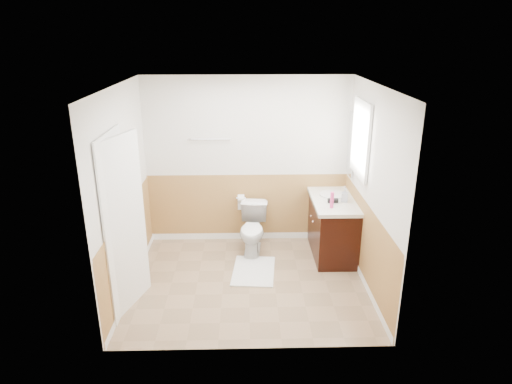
{
  "coord_description": "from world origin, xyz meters",
  "views": [
    {
      "loc": [
        -0.04,
        -5.08,
        3.08
      ],
      "look_at": [
        0.1,
        0.25,
        1.15
      ],
      "focal_mm": 31.44,
      "sensor_mm": 36.0,
      "label": 1
    }
  ],
  "objects_px": {
    "toilet": "(253,230)",
    "soap_dispenser": "(345,195)",
    "lotion_bottle": "(332,200)",
    "bath_mat": "(254,271)",
    "vanity_cabinet": "(332,228)"
  },
  "relations": [
    {
      "from": "bath_mat",
      "to": "soap_dispenser",
      "type": "xyz_separation_m",
      "value": [
        1.26,
        0.4,
        0.94
      ]
    },
    {
      "from": "toilet",
      "to": "soap_dispenser",
      "type": "xyz_separation_m",
      "value": [
        1.26,
        -0.19,
        0.59
      ]
    },
    {
      "from": "vanity_cabinet",
      "to": "lotion_bottle",
      "type": "relative_size",
      "value": 5.0
    },
    {
      "from": "toilet",
      "to": "bath_mat",
      "type": "xyz_separation_m",
      "value": [
        0.0,
        -0.59,
        -0.34
      ]
    },
    {
      "from": "lotion_bottle",
      "to": "soap_dispenser",
      "type": "xyz_separation_m",
      "value": [
        0.22,
        0.22,
        -0.01
      ]
    },
    {
      "from": "lotion_bottle",
      "to": "bath_mat",
      "type": "bearing_deg",
      "value": -170.22
    },
    {
      "from": "vanity_cabinet",
      "to": "bath_mat",
      "type": "bearing_deg",
      "value": -156.06
    },
    {
      "from": "bath_mat",
      "to": "vanity_cabinet",
      "type": "relative_size",
      "value": 0.73
    },
    {
      "from": "soap_dispenser",
      "to": "toilet",
      "type": "bearing_deg",
      "value": 171.63
    },
    {
      "from": "vanity_cabinet",
      "to": "lotion_bottle",
      "type": "distance_m",
      "value": 0.66
    },
    {
      "from": "vanity_cabinet",
      "to": "soap_dispenser",
      "type": "bearing_deg",
      "value": -40.94
    },
    {
      "from": "lotion_bottle",
      "to": "vanity_cabinet",
      "type": "bearing_deg",
      "value": 73.05
    },
    {
      "from": "bath_mat",
      "to": "vanity_cabinet",
      "type": "xyz_separation_m",
      "value": [
        1.14,
        0.51,
        0.39
      ]
    },
    {
      "from": "toilet",
      "to": "soap_dispenser",
      "type": "height_order",
      "value": "soap_dispenser"
    },
    {
      "from": "bath_mat",
      "to": "lotion_bottle",
      "type": "bearing_deg",
      "value": 9.78
    }
  ]
}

